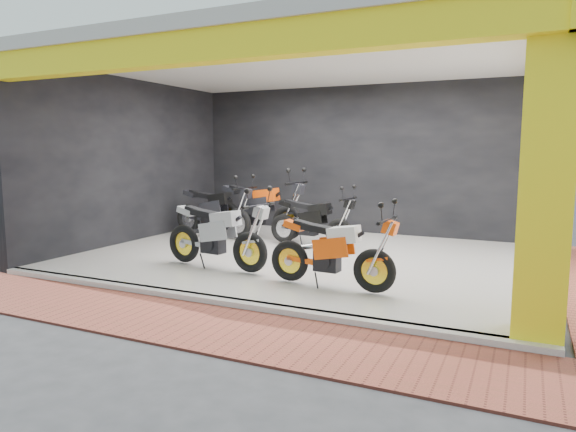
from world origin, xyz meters
name	(u,v)px	position (x,y,z in m)	size (l,w,h in m)	color
ground	(257,287)	(0.00, 0.00, 0.00)	(80.00, 80.00, 0.00)	#2D2D30
showroom_floor	(309,258)	(0.00, 2.00, 0.05)	(8.00, 6.00, 0.10)	white
showroom_ceiling	(310,59)	(0.00, 2.00, 3.60)	(8.40, 6.40, 0.20)	beige
back_wall	(360,162)	(0.00, 5.10, 1.75)	(8.20, 0.20, 3.50)	black
left_wall	(132,163)	(-4.10, 2.00, 1.75)	(0.20, 6.20, 3.50)	black
corner_column	(546,177)	(3.75, -0.75, 1.75)	(0.50, 0.50, 3.50)	yellow
header_beam_front	(216,46)	(0.00, -1.00, 3.30)	(8.40, 0.30, 0.40)	yellow
header_beam_right	(567,60)	(4.00, 2.00, 3.30)	(0.30, 6.40, 0.40)	yellow
floor_kerb	(219,301)	(0.00, -1.02, 0.05)	(8.00, 0.20, 0.10)	white
paver_front	(183,322)	(0.00, -1.80, 0.01)	(9.00, 1.40, 0.03)	brown
moto_hero	(375,250)	(1.79, 0.00, 0.71)	(2.00, 0.74, 1.22)	#F04E0A
moto_row_a	(250,233)	(-0.28, 0.30, 0.75)	(2.14, 0.79, 1.31)	#989B9F
moto_row_b	(340,219)	(0.35, 2.72, 0.70)	(1.97, 0.73, 1.21)	black
moto_row_c	(288,206)	(-1.00, 3.24, 0.85)	(2.44, 0.90, 1.49)	black
moto_row_d	(238,209)	(-2.02, 2.89, 0.78)	(2.21, 0.82, 1.35)	black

